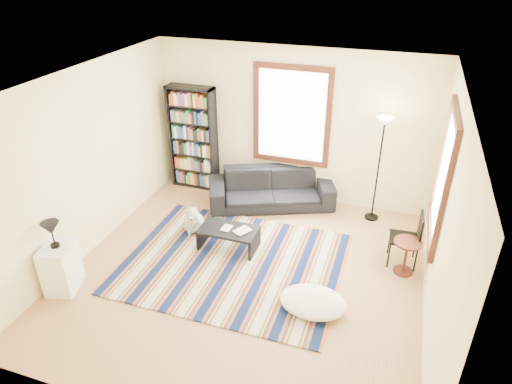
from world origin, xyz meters
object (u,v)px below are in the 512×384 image
(bookshelf, at_px, (193,138))
(floor_cushion, at_px, (313,302))
(sofa, at_px, (271,189))
(floor_lamp, at_px, (378,171))
(coffee_table, at_px, (229,238))
(side_table, at_px, (405,257))
(folding_chair, at_px, (404,239))
(dog, at_px, (193,217))
(white_cabinet, at_px, (61,267))

(bookshelf, relative_size, floor_cushion, 2.23)
(sofa, distance_m, floor_cushion, 2.81)
(floor_lamp, bearing_deg, coffee_table, -141.45)
(floor_cushion, height_order, side_table, side_table)
(folding_chair, height_order, dog, folding_chair)
(bookshelf, height_order, floor_lamp, bookshelf)
(bookshelf, bearing_deg, floor_lamp, -2.80)
(floor_cushion, distance_m, dog, 2.60)
(bookshelf, bearing_deg, floor_cushion, -42.57)
(coffee_table, relative_size, white_cabinet, 1.29)
(side_table, height_order, white_cabinet, white_cabinet)
(folding_chair, bearing_deg, floor_cushion, -129.79)
(floor_lamp, xyz_separation_m, dog, (-2.80, -1.36, -0.67))
(sofa, distance_m, white_cabinet, 3.78)
(coffee_table, relative_size, floor_cushion, 1.01)
(bookshelf, height_order, dog, bookshelf)
(coffee_table, height_order, dog, dog)
(bookshelf, height_order, side_table, bookshelf)
(bookshelf, bearing_deg, sofa, -9.30)
(sofa, xyz_separation_m, dog, (-0.97, -1.26, -0.06))
(bookshelf, xyz_separation_m, coffee_table, (1.42, -1.81, -0.82))
(floor_lamp, height_order, side_table, floor_lamp)
(floor_cushion, xyz_separation_m, dog, (-2.30, 1.20, 0.15))
(floor_cushion, xyz_separation_m, folding_chair, (1.05, 1.41, 0.32))
(floor_cushion, xyz_separation_m, floor_lamp, (0.50, 2.56, 0.82))
(bookshelf, xyz_separation_m, folding_chair, (4.02, -1.32, -0.57))
(floor_lamp, xyz_separation_m, folding_chair, (0.55, -1.15, -0.50))
(white_cabinet, distance_m, dog, 2.19)
(floor_cushion, relative_size, dog, 1.69)
(coffee_table, bearing_deg, side_table, 5.44)
(side_table, bearing_deg, folding_chair, 102.18)
(coffee_table, distance_m, side_table, 2.67)
(floor_cushion, distance_m, side_table, 1.62)
(white_cabinet, bearing_deg, side_table, 7.08)
(floor_cushion, bearing_deg, sofa, 118.29)
(coffee_table, height_order, side_table, side_table)
(side_table, xyz_separation_m, white_cabinet, (-4.50, -1.87, 0.08))
(sofa, relative_size, side_table, 4.15)
(sofa, bearing_deg, floor_cushion, -84.60)
(floor_cushion, bearing_deg, dog, 152.41)
(bookshelf, bearing_deg, folding_chair, -18.21)
(folding_chair, height_order, white_cabinet, folding_chair)
(sofa, height_order, floor_cushion, sofa)
(floor_cushion, xyz_separation_m, white_cabinet, (-3.40, -0.69, 0.24))
(coffee_table, xyz_separation_m, dog, (-0.74, 0.28, 0.08))
(bookshelf, xyz_separation_m, floor_cushion, (2.97, -2.73, -0.89))
(bookshelf, distance_m, dog, 1.83)
(sofa, xyz_separation_m, side_table, (2.42, -1.29, -0.06))
(coffee_table, distance_m, white_cabinet, 2.46)
(sofa, xyz_separation_m, floor_cushion, (1.33, -2.46, -0.22))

